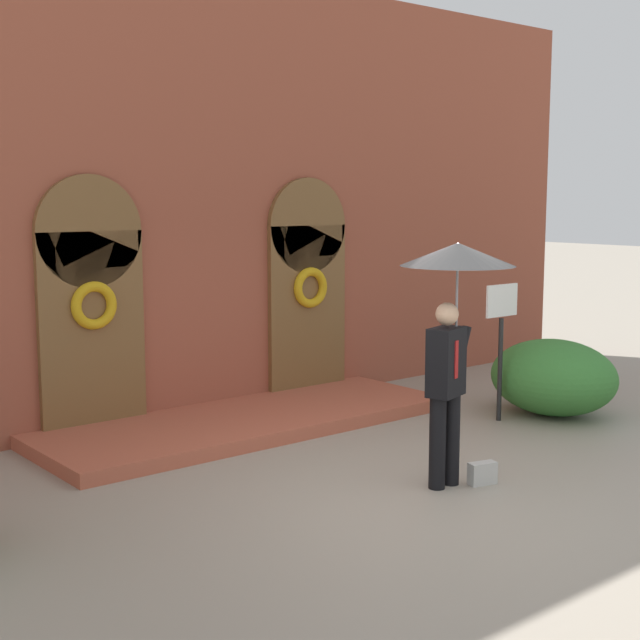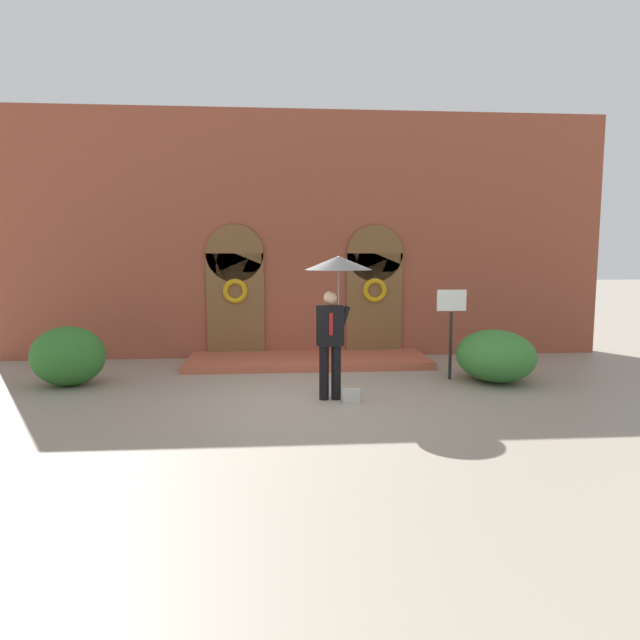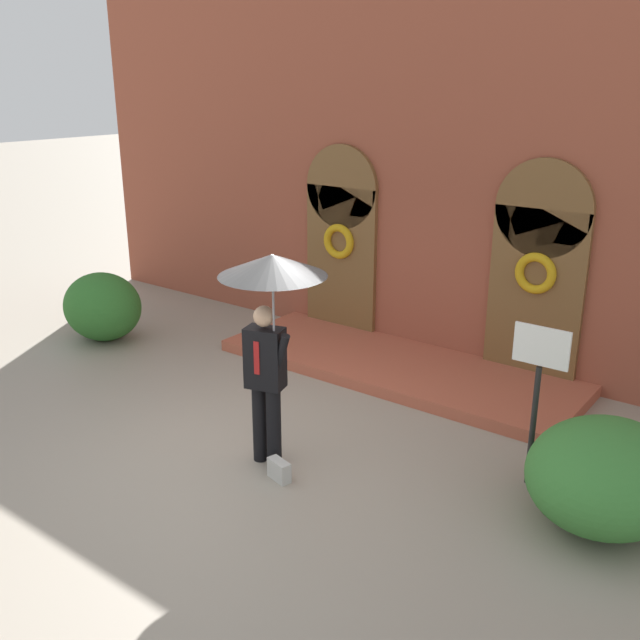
{
  "view_description": "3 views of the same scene",
  "coord_description": "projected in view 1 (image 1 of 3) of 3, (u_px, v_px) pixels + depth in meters",
  "views": [
    {
      "loc": [
        -6.05,
        -5.66,
        2.79
      ],
      "look_at": [
        0.14,
        1.86,
        1.44
      ],
      "focal_mm": 50.0,
      "sensor_mm": 36.0,
      "label": 1
    },
    {
      "loc": [
        -0.71,
        -9.15,
        2.41
      ],
      "look_at": [
        0.17,
        1.9,
        1.1
      ],
      "focal_mm": 32.0,
      "sensor_mm": 36.0,
      "label": 2
    },
    {
      "loc": [
        4.8,
        -5.14,
        4.01
      ],
      "look_at": [
        -0.29,
        1.61,
        1.12
      ],
      "focal_mm": 40.0,
      "sensor_mm": 36.0,
      "label": 3
    }
  ],
  "objects": [
    {
      "name": "ground_plane",
      "position": [
        432.0,
        491.0,
        8.52
      ],
      "size": [
        80.0,
        80.0,
        0.0
      ],
      "primitive_type": "plane",
      "color": "gray"
    },
    {
      "name": "building_facade",
      "position": [
        197.0,
        206.0,
        11.33
      ],
      "size": [
        14.0,
        2.3,
        5.6
      ],
      "color": "brown",
      "rests_on": "ground"
    },
    {
      "name": "person_with_umbrella",
      "position": [
        455.0,
        290.0,
        8.46
      ],
      "size": [
        1.1,
        1.1,
        2.36
      ],
      "color": "black",
      "rests_on": "ground"
    },
    {
      "name": "handbag",
      "position": [
        482.0,
        473.0,
        8.7
      ],
      "size": [
        0.3,
        0.19,
        0.22
      ],
      "primitive_type": "cube",
      "rotation": [
        0.0,
        0.0,
        -0.26
      ],
      "color": "#B7B7B2",
      "rests_on": "ground"
    },
    {
      "name": "sign_post",
      "position": [
        501.0,
        329.0,
        11.04
      ],
      "size": [
        0.56,
        0.06,
        1.72
      ],
      "color": "black",
      "rests_on": "ground"
    },
    {
      "name": "shrub_right",
      "position": [
        553.0,
        377.0,
        11.47
      ],
      "size": [
        1.44,
        1.69,
        0.97
      ],
      "primitive_type": "ellipsoid",
      "color": "#387A33",
      "rests_on": "ground"
    }
  ]
}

